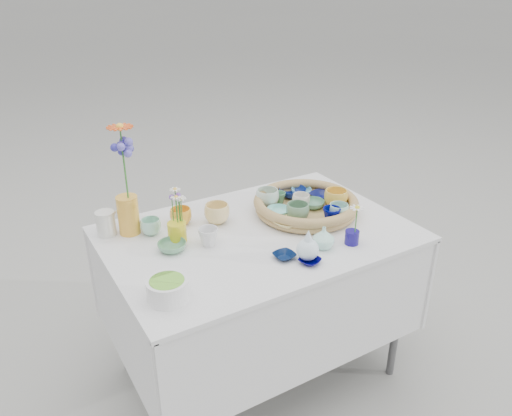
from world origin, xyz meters
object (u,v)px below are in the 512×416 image
display_table (258,370)px  bud_vase_seafoam (324,238)px  wicker_tray (306,205)px  tall_vase_yellow (128,215)px

display_table → bud_vase_seafoam: bud_vase_seafoam is taller
wicker_tray → tall_vase_yellow: (-0.75, 0.22, 0.04)m
wicker_tray → tall_vase_yellow: size_ratio=2.85×
display_table → tall_vase_yellow: (-0.47, 0.27, 0.85)m
display_table → tall_vase_yellow: tall_vase_yellow is taller
display_table → bud_vase_seafoam: (0.15, -0.24, 0.81)m
display_table → tall_vase_yellow: bearing=149.7°
display_table → bud_vase_seafoam: 0.86m
display_table → wicker_tray: bearing=10.1°
wicker_tray → bud_vase_seafoam: 0.32m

